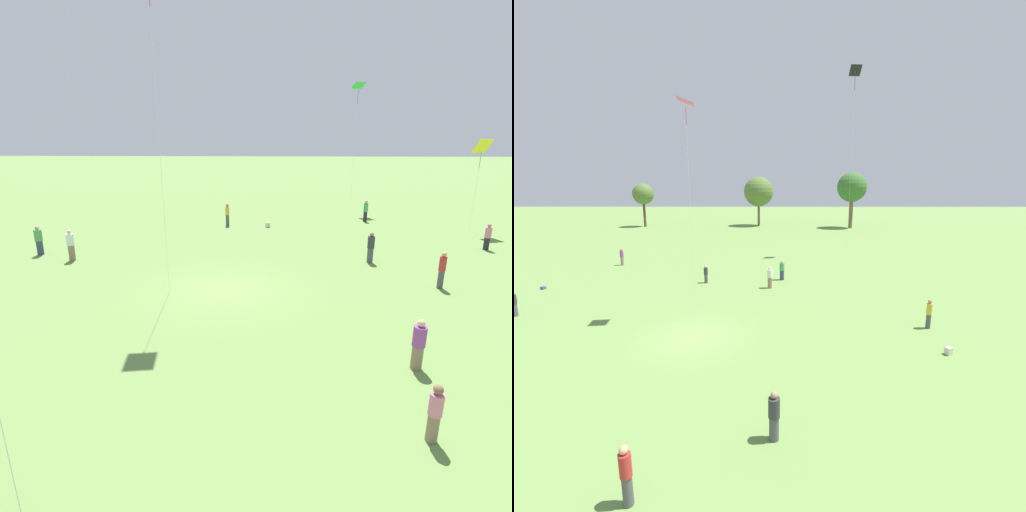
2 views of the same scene
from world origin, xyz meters
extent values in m
plane|color=#6B8E47|center=(0.00, 0.00, 0.00)|extent=(240.00, 240.00, 0.00)
cylinder|color=#4C4C51|center=(0.56, -10.47, 0.45)|extent=(0.39, 0.39, 0.91)
cylinder|color=#B72D2D|center=(0.56, -10.47, 1.26)|extent=(0.46, 0.46, 0.70)
sphere|color=tan|center=(0.56, -10.47, 1.72)|extent=(0.24, 0.24, 0.24)
cylinder|color=#232328|center=(7.52, -16.17, 0.40)|extent=(0.39, 0.39, 0.81)
cylinder|color=pink|center=(7.52, -16.17, 1.15)|extent=(0.46, 0.46, 0.68)
sphere|color=#A87A56|center=(7.52, -16.17, 1.61)|extent=(0.24, 0.24, 0.24)
cylinder|color=#847056|center=(-9.73, -6.18, 0.38)|extent=(0.40, 0.40, 0.76)
cylinder|color=pink|center=(-9.73, -6.18, 1.05)|extent=(0.47, 0.47, 0.58)
sphere|color=brown|center=(-9.73, -6.18, 1.45)|extent=(0.24, 0.24, 0.24)
cylinder|color=#4C4C51|center=(4.54, -8.01, 0.44)|extent=(0.48, 0.48, 0.87)
cylinder|color=#333338|center=(4.54, -8.01, 1.22)|extent=(0.56, 0.56, 0.70)
sphere|color=#A87A56|center=(4.54, -8.01, 1.70)|extent=(0.24, 0.24, 0.24)
cylinder|color=#4C4C51|center=(13.98, 1.34, 0.45)|extent=(0.29, 0.29, 0.90)
cylinder|color=gold|center=(13.98, 1.34, 1.24)|extent=(0.34, 0.34, 0.68)
sphere|color=#A87A56|center=(13.98, 1.34, 1.70)|extent=(0.24, 0.24, 0.24)
cylinder|color=#847056|center=(-6.54, -6.89, 0.40)|extent=(0.48, 0.48, 0.81)
cylinder|color=purple|center=(-6.54, -6.89, 1.14)|extent=(0.56, 0.56, 0.67)
sphere|color=beige|center=(-6.54, -6.89, 1.60)|extent=(0.24, 0.24, 0.24)
cylinder|color=#333D5B|center=(5.40, 12.14, 0.44)|extent=(0.53, 0.53, 0.89)
cylinder|color=#4C9956|center=(5.40, 12.14, 1.24)|extent=(0.63, 0.63, 0.70)
sphere|color=tan|center=(5.40, 12.14, 1.70)|extent=(0.24, 0.24, 0.24)
cylinder|color=#847056|center=(4.31, 9.58, 0.47)|extent=(0.52, 0.52, 0.93)
cylinder|color=white|center=(4.31, 9.58, 1.27)|extent=(0.61, 0.61, 0.67)
sphere|color=beige|center=(4.31, 9.58, 1.73)|extent=(0.24, 0.24, 0.24)
cylinder|color=#232328|center=(16.03, -10.28, 0.43)|extent=(0.42, 0.42, 0.86)
cylinder|color=#4C9956|center=(16.03, -10.28, 1.23)|extent=(0.49, 0.49, 0.74)
sphere|color=tan|center=(16.03, -10.28, 1.72)|extent=(0.24, 0.24, 0.24)
cube|color=yellow|center=(12.80, -17.57, 6.34)|extent=(1.00, 1.35, 1.00)
cylinder|color=green|center=(12.80, -17.57, 5.37)|extent=(0.04, 0.04, 1.23)
cylinder|color=silver|center=(12.80, -17.57, 3.17)|extent=(0.01, 0.01, 6.34)
cube|color=green|center=(22.27, -10.19, 11.50)|extent=(1.24, 1.29, 0.47)
cylinder|color=blue|center=(22.27, -10.19, 10.55)|extent=(0.04, 0.04, 1.27)
cylinder|color=silver|center=(22.27, -10.19, 5.75)|extent=(0.01, 0.01, 11.50)
cylinder|color=silver|center=(-0.47, 2.59, 6.61)|extent=(0.01, 0.01, 13.23)
cube|color=beige|center=(13.57, -1.96, 0.19)|extent=(0.39, 0.39, 0.39)
camera|label=1|loc=(-17.92, -2.19, 7.21)|focal=28.00mm
camera|label=2|loc=(4.46, -18.21, 8.56)|focal=24.00mm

